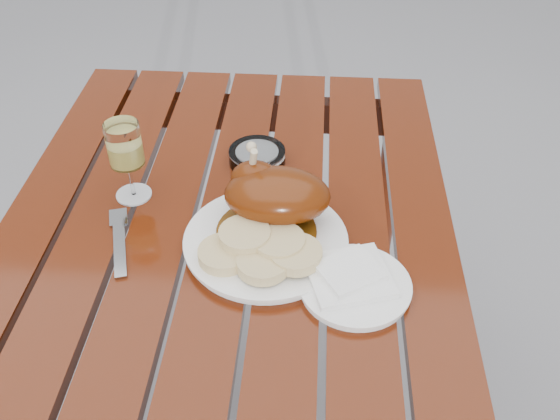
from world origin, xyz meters
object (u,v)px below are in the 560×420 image
Objects in this scene: wine_glass at (128,162)px; side_plate at (355,286)px; ashtray at (257,156)px; table at (233,372)px; dinner_plate at (266,242)px.

wine_glass is 0.46m from side_plate.
table is at bearing -98.98° from ashtray.
table is at bearing -32.30° from wine_glass.
table is 4.32× the size of dinner_plate.
ashtray reaches higher than dinner_plate.
side_plate reaches higher than table.
table is 0.46m from ashtray.
wine_glass is at bearing 147.70° from table.
side_plate is at bearing -60.65° from ashtray.
side_plate is 0.38m from ashtray.
side_plate is (0.15, -0.09, -0.00)m from dinner_plate.
ashtray is (-0.19, 0.33, 0.01)m from side_plate.
ashtray is (0.04, 0.24, 0.39)m from table.
table is 0.50m from wine_glass.
dinner_plate is 1.56× the size of side_plate.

